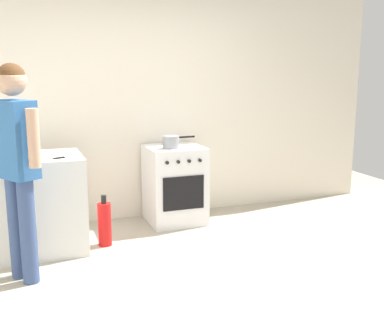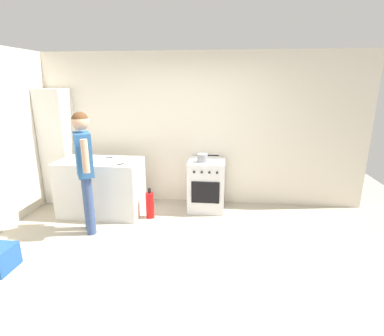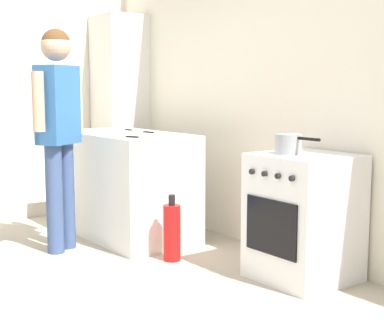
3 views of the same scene
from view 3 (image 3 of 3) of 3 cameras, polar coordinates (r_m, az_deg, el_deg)
name	(u,v)px [view 3 (image 3 of 3)]	position (r m, az deg, el deg)	size (l,w,h in m)	color
ground_plane	(64,315)	(3.53, -12.27, -13.79)	(8.00, 8.00, 0.00)	#ADA38E
back_wall	(307,85)	(4.43, 11.07, 7.87)	(6.00, 0.10, 2.60)	silver
counter_unit	(127,185)	(5.10, -6.31, -1.64)	(1.30, 0.70, 0.90)	silver
oven_left	(304,217)	(4.02, 10.81, -4.69)	(0.60, 0.62, 0.85)	white
pot	(289,144)	(3.92, 9.35, 2.31)	(0.36, 0.18, 0.13)	gray
knife_chef	(142,132)	(5.09, -4.90, 3.52)	(0.31, 0.10, 0.01)	silver
knife_bread	(124,129)	(5.43, -6.59, 3.77)	(0.35, 0.08, 0.01)	silver
knife_carving	(122,136)	(4.63, -6.77, 3.05)	(0.32, 0.15, 0.01)	silver
person	(58,118)	(4.67, -12.86, 4.71)	(0.35, 0.50, 1.73)	#384C7A
fire_extinguisher	(172,232)	(4.40, -1.96, -6.23)	(0.13, 0.13, 0.50)	red
larder_cabinet	(120,115)	(6.10, -6.96, 5.12)	(0.48, 0.44, 2.00)	silver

